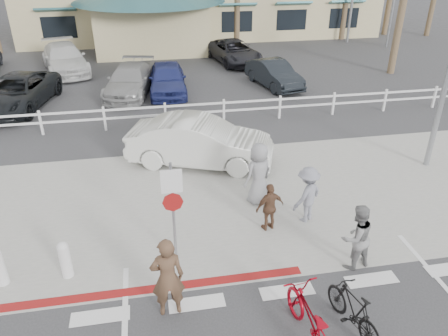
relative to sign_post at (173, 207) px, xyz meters
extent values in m
plane|color=#333335|center=(2.30, -2.20, -1.45)|extent=(140.00, 140.00, 0.00)
cube|color=gray|center=(2.30, 2.30, -1.44)|extent=(22.00, 7.00, 0.01)
cube|color=#333335|center=(2.30, 6.30, -1.45)|extent=(40.00, 5.00, 0.01)
cube|color=#333335|center=(2.30, 15.80, -1.45)|extent=(50.00, 16.00, 0.01)
cube|color=maroon|center=(-0.70, -1.00, -1.44)|extent=(7.00, 0.25, 0.02)
imported|color=maroon|center=(2.31, -2.95, -0.92)|extent=(0.97, 2.09, 1.06)
imported|color=brown|center=(-0.27, -1.71, -0.52)|extent=(0.70, 0.47, 1.86)
imported|color=black|center=(3.24, -2.78, -0.97)|extent=(0.82, 1.68, 0.97)
imported|color=gray|center=(4.07, -1.04, -0.62)|extent=(0.93, 0.80, 1.66)
imported|color=gray|center=(3.62, 0.95, -0.64)|extent=(1.20, 1.08, 1.61)
imported|color=brown|center=(2.53, 0.73, -0.77)|extent=(0.86, 0.52, 1.37)
imported|color=gray|center=(2.57, 2.10, -0.52)|extent=(1.08, 0.95, 1.86)
imported|color=silver|center=(1.25, 4.80, -0.65)|extent=(5.13, 3.27, 1.60)
imported|color=black|center=(-6.07, 11.64, -0.73)|extent=(3.46, 5.61, 1.45)
imported|color=gray|center=(-1.13, 12.73, -0.77)|extent=(2.88, 5.01, 1.37)
imported|color=navy|center=(0.68, 12.50, -0.71)|extent=(1.91, 4.40, 1.48)
imported|color=black|center=(6.09, 12.63, -0.79)|extent=(2.30, 4.20, 1.31)
imported|color=silver|center=(-4.75, 17.34, -0.69)|extent=(3.44, 5.62, 1.52)
imported|color=black|center=(5.04, 17.63, -0.79)|extent=(3.06, 5.07, 1.32)
camera|label=1|loc=(-0.36, -8.40, 5.50)|focal=35.00mm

